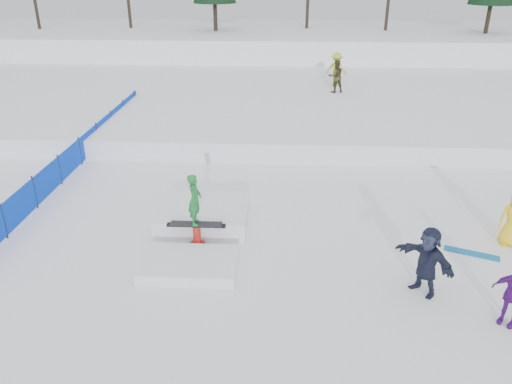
{
  "coord_description": "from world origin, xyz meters",
  "views": [
    {
      "loc": [
        1.2,
        -11.0,
        7.08
      ],
      "look_at": [
        0.5,
        2.0,
        1.1
      ],
      "focal_mm": 35.0,
      "sensor_mm": 36.0,
      "label": 1
    }
  ],
  "objects_px": {
    "walker_olive": "(336,76)",
    "walker_ygreen": "(336,69)",
    "spectator_dark": "(427,261)",
    "safety_fence": "(80,151)",
    "jib_rail_feature": "(200,226)",
    "spectator_purple": "(512,295)"
  },
  "relations": [
    {
      "from": "walker_olive",
      "to": "spectator_purple",
      "type": "relative_size",
      "value": 1.14
    },
    {
      "from": "spectator_dark",
      "to": "jib_rail_feature",
      "type": "xyz_separation_m",
      "value": [
        -5.67,
        2.4,
        -0.55
      ]
    },
    {
      "from": "safety_fence",
      "to": "spectator_dark",
      "type": "distance_m",
      "value": 13.49
    },
    {
      "from": "walker_ygreen",
      "to": "spectator_purple",
      "type": "distance_m",
      "value": 19.74
    },
    {
      "from": "spectator_dark",
      "to": "jib_rail_feature",
      "type": "distance_m",
      "value": 6.18
    },
    {
      "from": "safety_fence",
      "to": "jib_rail_feature",
      "type": "distance_m",
      "value": 7.56
    },
    {
      "from": "safety_fence",
      "to": "spectator_purple",
      "type": "bearing_deg",
      "value": -34.57
    },
    {
      "from": "walker_olive",
      "to": "walker_ygreen",
      "type": "distance_m",
      "value": 1.82
    },
    {
      "from": "walker_ygreen",
      "to": "spectator_dark",
      "type": "bearing_deg",
      "value": 107.42
    },
    {
      "from": "safety_fence",
      "to": "walker_ygreen",
      "type": "relative_size",
      "value": 8.97
    },
    {
      "from": "spectator_purple",
      "to": "spectator_dark",
      "type": "relative_size",
      "value": 0.86
    },
    {
      "from": "walker_olive",
      "to": "jib_rail_feature",
      "type": "bearing_deg",
      "value": 55.91
    },
    {
      "from": "walker_ygreen",
      "to": "spectator_dark",
      "type": "xyz_separation_m",
      "value": [
        0.41,
        -18.57,
        -0.84
      ]
    },
    {
      "from": "safety_fence",
      "to": "spectator_purple",
      "type": "relative_size",
      "value": 10.86
    },
    {
      "from": "safety_fence",
      "to": "walker_olive",
      "type": "bearing_deg",
      "value": 40.93
    },
    {
      "from": "spectator_dark",
      "to": "walker_olive",
      "type": "bearing_deg",
      "value": 144.0
    },
    {
      "from": "jib_rail_feature",
      "to": "spectator_dark",
      "type": "bearing_deg",
      "value": -22.98
    },
    {
      "from": "spectator_dark",
      "to": "walker_ygreen",
      "type": "bearing_deg",
      "value": 143.2
    },
    {
      "from": "walker_olive",
      "to": "spectator_dark",
      "type": "bearing_deg",
      "value": 77.4
    },
    {
      "from": "safety_fence",
      "to": "walker_olive",
      "type": "xyz_separation_m",
      "value": [
        10.5,
        9.11,
        1.09
      ]
    },
    {
      "from": "walker_ygreen",
      "to": "jib_rail_feature",
      "type": "xyz_separation_m",
      "value": [
        -5.25,
        -16.16,
        -1.39
      ]
    },
    {
      "from": "spectator_purple",
      "to": "jib_rail_feature",
      "type": "relative_size",
      "value": 0.33
    }
  ]
}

